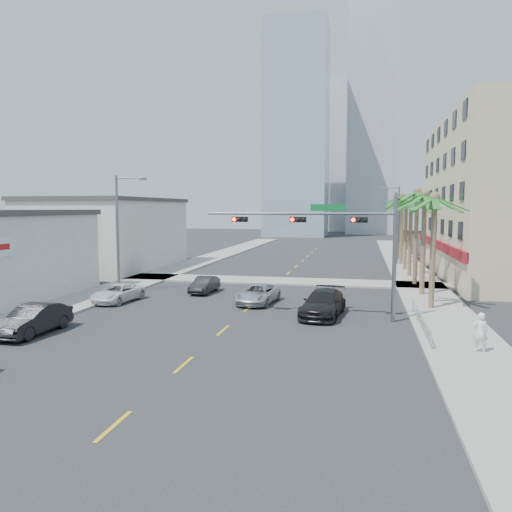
# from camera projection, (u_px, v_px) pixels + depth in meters

# --- Properties ---
(ground) EXTENTS (260.00, 260.00, 0.00)m
(ground) POSITION_uv_depth(u_px,v_px,m) (199.00, 351.00, 22.75)
(ground) COLOR #262628
(ground) RESTS_ON ground
(sidewalk_right) EXTENTS (4.00, 120.00, 0.15)m
(sidewalk_right) POSITION_uv_depth(u_px,v_px,m) (423.00, 289.00, 39.71)
(sidewalk_right) COLOR gray
(sidewalk_right) RESTS_ON ground
(sidewalk_left) EXTENTS (4.00, 120.00, 0.15)m
(sidewalk_left) POSITION_uv_depth(u_px,v_px,m) (143.00, 280.00, 44.70)
(sidewalk_left) COLOR gray
(sidewalk_left) RESTS_ON ground
(sidewalk_cross) EXTENTS (80.00, 4.00, 0.15)m
(sidewalk_cross) POSITION_uv_depth(u_px,v_px,m) (278.00, 281.00, 44.15)
(sidewalk_cross) COLOR gray
(sidewalk_cross) RESTS_ON ground
(building_left_far) EXTENTS (11.00, 18.00, 7.20)m
(building_left_far) POSITION_uv_depth(u_px,v_px,m) (109.00, 235.00, 53.71)
(building_left_far) COLOR beige
(building_left_far) RESTS_ON ground
(tower_far_left) EXTENTS (14.00, 14.00, 48.00)m
(tower_far_left) POSITION_uv_depth(u_px,v_px,m) (297.00, 132.00, 114.58)
(tower_far_left) COLOR #99B2C6
(tower_far_left) RESTS_ON ground
(tower_far_right) EXTENTS (12.00, 12.00, 60.00)m
(tower_far_right) POSITION_uv_depth(u_px,v_px,m) (372.00, 114.00, 125.07)
(tower_far_right) COLOR #ADADB2
(tower_far_right) RESTS_ON ground
(tower_far_center) EXTENTS (16.00, 16.00, 42.00)m
(tower_far_center) POSITION_uv_depth(u_px,v_px,m) (328.00, 157.00, 143.03)
(tower_far_center) COLOR #ADADB2
(tower_far_center) RESTS_ON ground
(traffic_signal_mast) EXTENTS (11.12, 0.54, 7.20)m
(traffic_signal_mast) POSITION_uv_depth(u_px,v_px,m) (338.00, 233.00, 28.80)
(traffic_signal_mast) COLOR slate
(traffic_signal_mast) RESTS_ON ground
(palm_tree_0) EXTENTS (4.80, 4.80, 7.80)m
(palm_tree_0) POSITION_uv_depth(u_px,v_px,m) (435.00, 199.00, 31.34)
(palm_tree_0) COLOR brown
(palm_tree_0) RESTS_ON ground
(palm_tree_1) EXTENTS (4.80, 4.80, 8.16)m
(palm_tree_1) POSITION_uv_depth(u_px,v_px,m) (425.00, 196.00, 36.36)
(palm_tree_1) COLOR brown
(palm_tree_1) RESTS_ON ground
(palm_tree_2) EXTENTS (4.80, 4.80, 8.52)m
(palm_tree_2) POSITION_uv_depth(u_px,v_px,m) (417.00, 193.00, 41.39)
(palm_tree_2) COLOR brown
(palm_tree_2) RESTS_ON ground
(palm_tree_3) EXTENTS (4.80, 4.80, 7.80)m
(palm_tree_3) POSITION_uv_depth(u_px,v_px,m) (411.00, 202.00, 46.52)
(palm_tree_3) COLOR brown
(palm_tree_3) RESTS_ON ground
(palm_tree_4) EXTENTS (4.80, 4.80, 8.16)m
(palm_tree_4) POSITION_uv_depth(u_px,v_px,m) (407.00, 199.00, 51.55)
(palm_tree_4) COLOR brown
(palm_tree_4) RESTS_ON ground
(palm_tree_5) EXTENTS (4.80, 4.80, 8.52)m
(palm_tree_5) POSITION_uv_depth(u_px,v_px,m) (403.00, 197.00, 56.58)
(palm_tree_5) COLOR brown
(palm_tree_5) RESTS_ON ground
(palm_tree_6) EXTENTS (4.80, 4.80, 7.80)m
(palm_tree_6) POSITION_uv_depth(u_px,v_px,m) (399.00, 203.00, 61.71)
(palm_tree_6) COLOR brown
(palm_tree_6) RESTS_ON ground
(palm_tree_7) EXTENTS (4.80, 4.80, 8.16)m
(palm_tree_7) POSITION_uv_depth(u_px,v_px,m) (397.00, 201.00, 66.74)
(palm_tree_7) COLOR brown
(palm_tree_7) RESTS_ON ground
(streetlight_left) EXTENTS (2.55, 0.25, 9.00)m
(streetlight_left) POSITION_uv_depth(u_px,v_px,m) (120.00, 227.00, 38.17)
(streetlight_left) COLOR slate
(streetlight_left) RESTS_ON ground
(streetlight_right) EXTENTS (2.55, 0.25, 9.00)m
(streetlight_right) POSITION_uv_depth(u_px,v_px,m) (397.00, 221.00, 56.97)
(streetlight_right) COLOR slate
(streetlight_right) RESTS_ON ground
(guardrail) EXTENTS (0.08, 8.08, 1.00)m
(guardrail) POSITION_uv_depth(u_px,v_px,m) (421.00, 319.00, 26.38)
(guardrail) COLOR silver
(guardrail) RESTS_ON ground
(car_parked_mid) EXTENTS (1.75, 4.69, 1.53)m
(car_parked_mid) POSITION_uv_depth(u_px,v_px,m) (34.00, 320.00, 25.82)
(car_parked_mid) COLOR black
(car_parked_mid) RESTS_ON ground
(car_parked_far) EXTENTS (2.57, 4.64, 1.23)m
(car_parked_far) POSITION_uv_depth(u_px,v_px,m) (118.00, 293.00, 34.67)
(car_parked_far) COLOR white
(car_parked_far) RESTS_ON ground
(car_lane_left) EXTENTS (1.48, 3.85, 1.25)m
(car_lane_left) POSITION_uv_depth(u_px,v_px,m) (205.00, 285.00, 38.42)
(car_lane_left) COLOR black
(car_lane_left) RESTS_ON ground
(car_lane_center) EXTENTS (2.66, 4.88, 1.30)m
(car_lane_center) POSITION_uv_depth(u_px,v_px,m) (258.00, 294.00, 34.12)
(car_lane_center) COLOR silver
(car_lane_center) RESTS_ON ground
(car_lane_right) EXTENTS (2.79, 5.60, 1.56)m
(car_lane_right) POSITION_uv_depth(u_px,v_px,m) (323.00, 303.00, 30.11)
(car_lane_right) COLOR black
(car_lane_right) RESTS_ON ground
(pedestrian) EXTENTS (0.66, 0.45, 1.78)m
(pedestrian) POSITION_uv_depth(u_px,v_px,m) (480.00, 332.00, 22.11)
(pedestrian) COLOR white
(pedestrian) RESTS_ON sidewalk_right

